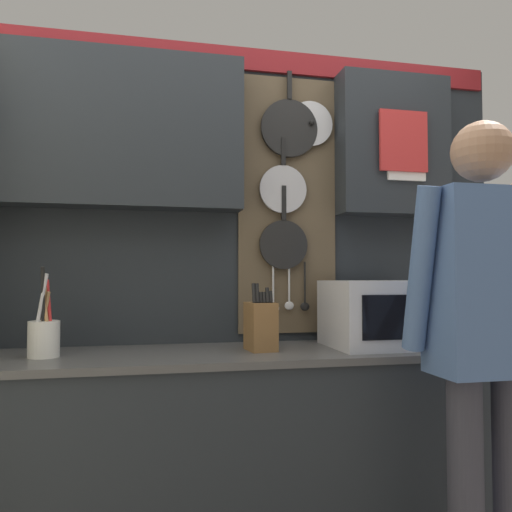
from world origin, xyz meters
TOP-DOWN VIEW (x-y plane):
  - base_cabinet_counter at (0.00, -0.00)m, footprint 2.18×0.58m
  - back_wall_unit at (-0.02, 0.25)m, footprint 2.75×0.23m
  - microwave at (0.62, -0.02)m, footprint 0.47×0.40m
  - knife_block at (0.06, -0.02)m, footprint 0.13×0.16m
  - utensil_crock at (-0.82, -0.02)m, footprint 0.12×0.12m
  - person at (0.75, -0.54)m, footprint 0.54×0.69m

SIDE VIEW (x-z plane):
  - base_cabinet_counter at x=0.00m, z-range 0.00..0.90m
  - utensil_crock at x=-0.82m, z-range 0.81..1.16m
  - knife_block at x=0.06m, z-range 0.86..1.15m
  - microwave at x=0.62m, z-range 0.90..1.20m
  - person at x=0.75m, z-range 0.18..1.95m
  - back_wall_unit at x=-0.02m, z-range 0.31..2.66m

